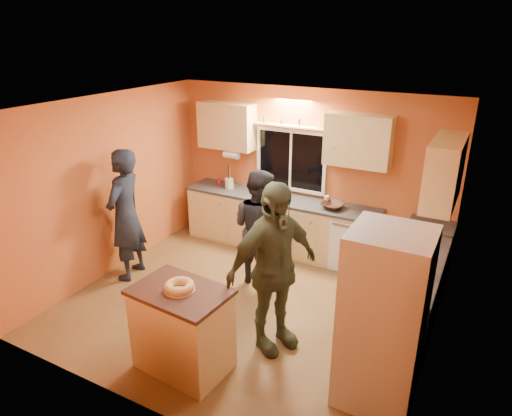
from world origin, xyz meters
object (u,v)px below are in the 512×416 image
Objects in this scene: person_left at (126,215)px; person_right at (273,269)px; island at (182,329)px; refrigerator at (383,320)px; person_center at (259,227)px.

person_left is 2.58m from person_right.
person_left reaches higher than island.
refrigerator is 0.91× the size of person_right.
refrigerator is at bearing -73.00° from person_right.
refrigerator is at bearing 20.52° from island.
person_left is (-1.87, 1.22, 0.47)m from island.
island is at bearing 106.27° from person_center.
person_center is at bearing 61.34° from person_right.
refrigerator is 2.04m from island.
refrigerator is at bearing 68.35° from person_left.
refrigerator reaches higher than person_center.
person_center is 1.47m from person_right.
island is at bearing -164.22° from refrigerator.
refrigerator is 3.85m from person_left.
refrigerator is 0.94× the size of person_left.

